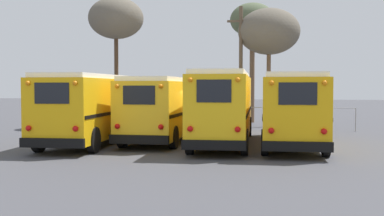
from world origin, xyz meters
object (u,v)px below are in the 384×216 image
object	(u,v)px
bare_tree_1	(252,22)
school_bus_1	(165,106)
school_bus_2	(224,105)
bare_tree_0	(116,19)
school_bus_3	(291,107)
bare_tree_2	(269,32)
school_bus_0	(94,106)
utility_pole	(241,64)

from	to	relation	value
bare_tree_1	school_bus_1	bearing A→B (deg)	-105.81
school_bus_1	school_bus_2	world-z (taller)	school_bus_2
bare_tree_0	school_bus_2	bearing A→B (deg)	-46.41
bare_tree_1	school_bus_3	bearing A→B (deg)	-79.83
bare_tree_2	school_bus_0	bearing A→B (deg)	-126.96
school_bus_2	school_bus_3	distance (m)	3.07
school_bus_2	utility_pole	distance (m)	9.47
school_bus_0	school_bus_3	size ratio (longest dim) A/B	1.01
school_bus_1	bare_tree_0	world-z (taller)	bare_tree_0
school_bus_1	bare_tree_1	xyz separation A→B (m)	(3.62, 12.80, 5.83)
school_bus_3	bare_tree_1	size ratio (longest dim) A/B	1.08
school_bus_1	bare_tree_1	bearing A→B (deg)	74.19
utility_pole	school_bus_0	bearing A→B (deg)	-122.30
school_bus_0	bare_tree_2	world-z (taller)	bare_tree_2
bare_tree_0	school_bus_0	bearing A→B (deg)	-77.30
school_bus_0	bare_tree_0	bearing A→B (deg)	102.70
school_bus_1	school_bus_0	bearing A→B (deg)	-149.84
school_bus_0	bare_tree_2	bearing A→B (deg)	53.04
school_bus_3	bare_tree_1	xyz separation A→B (m)	(-2.51, 13.98, 5.76)
school_bus_1	school_bus_2	xyz separation A→B (m)	(3.07, -1.14, 0.12)
bare_tree_1	school_bus_0	bearing A→B (deg)	-114.65
school_bus_0	school_bus_1	distance (m)	3.55
school_bus_0	bare_tree_1	xyz separation A→B (m)	(6.69, 14.58, 5.76)
bare_tree_1	utility_pole	bearing A→B (deg)	-95.76
school_bus_1	bare_tree_2	size ratio (longest dim) A/B	1.20
school_bus_1	school_bus_2	distance (m)	3.27
school_bus_1	utility_pole	xyz separation A→B (m)	(3.14, 8.04, 2.45)
school_bus_0	utility_pole	xyz separation A→B (m)	(6.21, 9.82, 2.39)
school_bus_1	bare_tree_2	world-z (taller)	bare_tree_2
school_bus_1	bare_tree_2	xyz separation A→B (m)	(4.93, 8.84, 4.60)
school_bus_1	utility_pole	bearing A→B (deg)	68.65
school_bus_1	bare_tree_0	bearing A→B (deg)	124.52
school_bus_3	utility_pole	bearing A→B (deg)	107.95
bare_tree_2	bare_tree_0	bearing A→B (deg)	-172.43
utility_pole	school_bus_3	bearing A→B (deg)	-72.05
school_bus_0	bare_tree_1	distance (m)	17.05
utility_pole	bare_tree_0	xyz separation A→B (m)	(-8.30, -0.54, 3.05)
school_bus_2	bare_tree_2	bearing A→B (deg)	79.44
school_bus_2	bare_tree_0	world-z (taller)	bare_tree_0
school_bus_2	bare_tree_2	xyz separation A→B (m)	(1.86, 9.98, 4.47)
school_bus_2	bare_tree_0	xyz separation A→B (m)	(-8.23, 8.64, 5.39)
bare_tree_0	bare_tree_2	size ratio (longest dim) A/B	1.10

